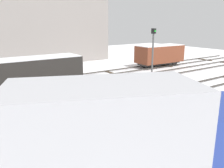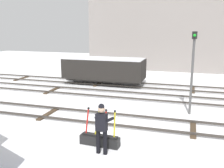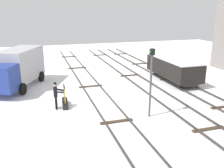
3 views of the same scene
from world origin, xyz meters
name	(u,v)px [view 3 (image 3 of 3)]	position (x,y,z in m)	size (l,w,h in m)	color
ground_plane	(101,101)	(0.00, 0.00, 0.00)	(60.00, 60.00, 0.00)	white
track_main_line	(101,100)	(0.00, 0.00, 0.11)	(44.00, 1.94, 0.18)	#38332D
track_siding_near	(158,93)	(0.00, 4.48, 0.11)	(44.00, 1.94, 0.18)	#38332D
track_siding_far	(192,90)	(0.00, 7.54, 0.11)	(44.00, 1.94, 0.18)	#38332D
switch_lever_frame	(65,103)	(0.16, -2.56, 0.25)	(1.54, 0.45, 1.45)	black
rail_worker	(56,94)	(0.44, -3.12, 1.03)	(0.56, 0.71, 1.82)	black
delivery_truck	(17,67)	(-5.06, -5.73, 1.74)	(6.68, 4.48, 3.15)	navy
signal_post	(151,77)	(3.34, 2.16, 2.52)	(0.24, 0.32, 4.14)	#4C4C4C
freight_car_back_track	(173,68)	(-3.07, 7.54, 1.20)	(6.14, 2.31, 2.04)	#2D2B28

